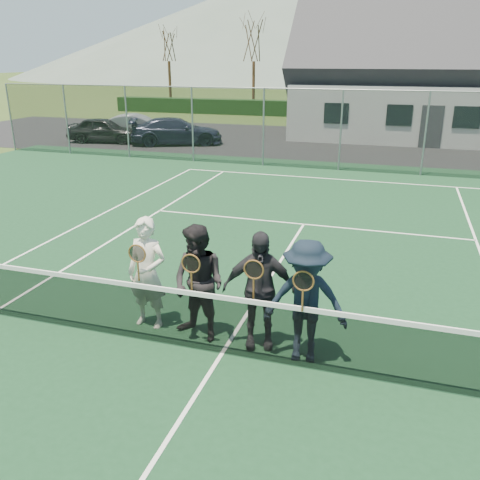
{
  "coord_description": "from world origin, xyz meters",
  "views": [
    {
      "loc": [
        2.17,
        -6.03,
        4.09
      ],
      "look_at": [
        -0.2,
        1.5,
        1.25
      ],
      "focal_mm": 38.0,
      "sensor_mm": 36.0,
      "label": 1
    }
  ],
  "objects_px": {
    "player_a": "(147,273)",
    "player_b": "(199,284)",
    "player_c": "(259,290)",
    "car_b": "(138,127)",
    "tennis_net": "(222,322)",
    "car_c": "(177,131)",
    "player_d": "(306,302)",
    "car_a": "(105,130)",
    "clubhouse": "(446,60)"
  },
  "relations": [
    {
      "from": "player_a",
      "to": "player_b",
      "type": "bearing_deg",
      "value": -7.55
    },
    {
      "from": "player_c",
      "to": "car_b",
      "type": "bearing_deg",
      "value": 122.93
    },
    {
      "from": "car_b",
      "to": "player_b",
      "type": "distance_m",
      "value": 20.66
    },
    {
      "from": "tennis_net",
      "to": "player_b",
      "type": "height_order",
      "value": "player_b"
    },
    {
      "from": "car_c",
      "to": "player_b",
      "type": "relative_size",
      "value": 2.5
    },
    {
      "from": "tennis_net",
      "to": "player_d",
      "type": "distance_m",
      "value": 1.23
    },
    {
      "from": "car_a",
      "to": "car_b",
      "type": "xyz_separation_m",
      "value": [
        1.24,
        1.2,
        0.02
      ]
    },
    {
      "from": "player_c",
      "to": "player_a",
      "type": "bearing_deg",
      "value": 178.04
    },
    {
      "from": "clubhouse",
      "to": "player_b",
      "type": "height_order",
      "value": "clubhouse"
    },
    {
      "from": "player_a",
      "to": "player_c",
      "type": "bearing_deg",
      "value": -1.96
    },
    {
      "from": "player_b",
      "to": "player_d",
      "type": "bearing_deg",
      "value": -3.92
    },
    {
      "from": "car_b",
      "to": "player_c",
      "type": "distance_m",
      "value": 21.08
    },
    {
      "from": "player_c",
      "to": "clubhouse",
      "type": "bearing_deg",
      "value": 81.38
    },
    {
      "from": "car_c",
      "to": "clubhouse",
      "type": "distance_m",
      "value": 14.52
    },
    {
      "from": "player_d",
      "to": "player_c",
      "type": "bearing_deg",
      "value": 166.71
    },
    {
      "from": "tennis_net",
      "to": "car_b",
      "type": "bearing_deg",
      "value": 121.35
    },
    {
      "from": "player_a",
      "to": "player_d",
      "type": "xyz_separation_m",
      "value": [
        2.54,
        -0.23,
        -0.0
      ]
    },
    {
      "from": "car_c",
      "to": "player_c",
      "type": "height_order",
      "value": "player_c"
    },
    {
      "from": "tennis_net",
      "to": "clubhouse",
      "type": "height_order",
      "value": "clubhouse"
    },
    {
      "from": "player_a",
      "to": "car_c",
      "type": "bearing_deg",
      "value": 112.77
    },
    {
      "from": "clubhouse",
      "to": "player_c",
      "type": "xyz_separation_m",
      "value": [
        -3.57,
        -23.58,
        -3.07
      ]
    },
    {
      "from": "clubhouse",
      "to": "player_d",
      "type": "relative_size",
      "value": 8.67
    },
    {
      "from": "clubhouse",
      "to": "player_b",
      "type": "distance_m",
      "value": 24.26
    },
    {
      "from": "car_b",
      "to": "car_c",
      "type": "xyz_separation_m",
      "value": [
        2.54,
        -0.72,
        -0.0
      ]
    },
    {
      "from": "car_a",
      "to": "clubhouse",
      "type": "xyz_separation_m",
      "value": [
        16.28,
        7.09,
        3.36
      ]
    },
    {
      "from": "car_c",
      "to": "clubhouse",
      "type": "bearing_deg",
      "value": -85.05
    },
    {
      "from": "player_c",
      "to": "car_a",
      "type": "bearing_deg",
      "value": 127.6
    },
    {
      "from": "tennis_net",
      "to": "player_c",
      "type": "xyz_separation_m",
      "value": [
        0.43,
        0.41,
        0.38
      ]
    },
    {
      "from": "tennis_net",
      "to": "clubhouse",
      "type": "distance_m",
      "value": 24.57
    },
    {
      "from": "clubhouse",
      "to": "player_c",
      "type": "bearing_deg",
      "value": -98.62
    },
    {
      "from": "player_c",
      "to": "player_d",
      "type": "height_order",
      "value": "same"
    },
    {
      "from": "tennis_net",
      "to": "player_a",
      "type": "bearing_deg",
      "value": 161.16
    },
    {
      "from": "clubhouse",
      "to": "player_b",
      "type": "xyz_separation_m",
      "value": [
        -4.48,
        -23.64,
        -3.07
      ]
    },
    {
      "from": "car_b",
      "to": "tennis_net",
      "type": "height_order",
      "value": "car_b"
    },
    {
      "from": "player_d",
      "to": "player_a",
      "type": "bearing_deg",
      "value": 174.77
    },
    {
      "from": "car_c",
      "to": "player_b",
      "type": "height_order",
      "value": "player_b"
    },
    {
      "from": "player_b",
      "to": "player_d",
      "type": "distance_m",
      "value": 1.63
    },
    {
      "from": "clubhouse",
      "to": "player_d",
      "type": "distance_m",
      "value": 24.12
    },
    {
      "from": "car_c",
      "to": "player_a",
      "type": "height_order",
      "value": "player_a"
    },
    {
      "from": "car_a",
      "to": "car_b",
      "type": "height_order",
      "value": "car_b"
    },
    {
      "from": "car_c",
      "to": "player_d",
      "type": "distance_m",
      "value": 19.67
    },
    {
      "from": "car_b",
      "to": "player_a",
      "type": "height_order",
      "value": "player_a"
    },
    {
      "from": "car_a",
      "to": "tennis_net",
      "type": "relative_size",
      "value": 0.32
    },
    {
      "from": "car_c",
      "to": "player_c",
      "type": "relative_size",
      "value": 2.5
    },
    {
      "from": "car_c",
      "to": "player_a",
      "type": "xyz_separation_m",
      "value": [
        7.1,
        -16.91,
        0.27
      ]
    },
    {
      "from": "tennis_net",
      "to": "player_a",
      "type": "relative_size",
      "value": 6.49
    },
    {
      "from": "car_b",
      "to": "player_c",
      "type": "xyz_separation_m",
      "value": [
        11.46,
        -17.7,
        0.26
      ]
    },
    {
      "from": "clubhouse",
      "to": "player_a",
      "type": "bearing_deg",
      "value": -102.92
    },
    {
      "from": "car_a",
      "to": "tennis_net",
      "type": "xyz_separation_m",
      "value": [
        12.28,
        -16.91,
        -0.09
      ]
    },
    {
      "from": "player_a",
      "to": "player_b",
      "type": "distance_m",
      "value": 0.92
    }
  ]
}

